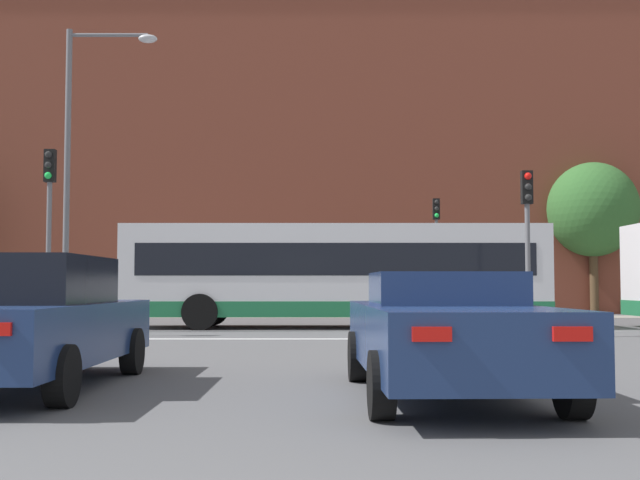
% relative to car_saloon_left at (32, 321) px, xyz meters
% --- Properties ---
extents(stop_line_strip, '(8.99, 0.30, 0.01)m').
position_rel_car_saloon_left_xyz_m(stop_line_strip, '(2.45, 8.80, -0.80)').
color(stop_line_strip, silver).
rests_on(stop_line_strip, ground_plane).
extents(far_pavement, '(69.99, 2.50, 0.01)m').
position_rel_car_saloon_left_xyz_m(far_pavement, '(2.45, 21.60, -0.80)').
color(far_pavement, gray).
rests_on(far_pavement, ground_plane).
extents(brick_civic_building, '(43.51, 15.31, 21.22)m').
position_rel_car_saloon_left_xyz_m(brick_civic_building, '(1.79, 32.19, 8.77)').
color(brick_civic_building, brown).
rests_on(brick_civic_building, ground_plane).
extents(car_saloon_left, '(2.02, 4.93, 1.59)m').
position_rel_car_saloon_left_xyz_m(car_saloon_left, '(0.00, 0.00, 0.00)').
color(car_saloon_left, navy).
rests_on(car_saloon_left, ground_plane).
extents(car_roadster_right, '(2.09, 4.89, 1.38)m').
position_rel_car_saloon_left_xyz_m(car_roadster_right, '(4.92, -0.72, -0.09)').
color(car_roadster_right, navy).
rests_on(car_roadster_right, ground_plane).
extents(bus_crossing_lead, '(12.06, 2.77, 2.95)m').
position_rel_car_saloon_left_xyz_m(bus_crossing_lead, '(3.94, 13.68, 0.78)').
color(bus_crossing_lead, silver).
rests_on(bus_crossing_lead, ground_plane).
extents(traffic_light_near_right, '(0.26, 0.31, 3.98)m').
position_rel_car_saloon_left_xyz_m(traffic_light_near_right, '(8.48, 9.46, 1.89)').
color(traffic_light_near_right, slate).
rests_on(traffic_light_near_right, ground_plane).
extents(traffic_light_far_right, '(0.26, 0.31, 4.54)m').
position_rel_car_saloon_left_xyz_m(traffic_light_far_right, '(7.95, 20.78, 2.23)').
color(traffic_light_far_right, slate).
rests_on(traffic_light_far_right, ground_plane).
extents(traffic_light_near_left, '(0.26, 0.31, 4.54)m').
position_rel_car_saloon_left_xyz_m(traffic_light_near_left, '(-3.07, 9.69, 2.23)').
color(traffic_light_near_left, slate).
rests_on(traffic_light_near_left, ground_plane).
extents(street_lamp_junction, '(2.44, 0.36, 8.09)m').
position_rel_car_saloon_left_xyz_m(street_lamp_junction, '(-2.82, 11.47, 4.11)').
color(street_lamp_junction, slate).
rests_on(street_lamp_junction, ground_plane).
extents(pedestrian_waiting, '(0.42, 0.45, 1.80)m').
position_rel_car_saloon_left_xyz_m(pedestrian_waiting, '(6.73, 22.02, 0.27)').
color(pedestrian_waiting, black).
rests_on(pedestrian_waiting, ground_plane).
extents(pedestrian_walking_east, '(0.43, 0.28, 1.85)m').
position_rel_car_saloon_left_xyz_m(pedestrian_walking_east, '(11.10, 21.48, 0.30)').
color(pedestrian_walking_east, '#333851').
rests_on(pedestrian_walking_east, ground_plane).
extents(tree_kerbside, '(3.86, 3.86, 6.50)m').
position_rel_car_saloon_left_xyz_m(tree_kerbside, '(15.21, 24.56, 3.66)').
color(tree_kerbside, '#4C3823').
rests_on(tree_kerbside, ground_plane).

